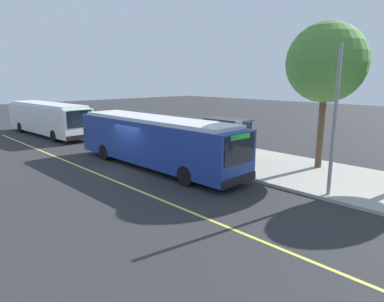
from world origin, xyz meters
TOP-DOWN VIEW (x-y plane):
  - ground_plane at (0.00, 0.00)m, footprint 120.00×120.00m
  - sidewalk_curb at (0.00, 6.00)m, footprint 44.00×6.40m
  - lane_stripe_center at (0.00, -2.20)m, footprint 36.00×0.14m
  - transit_bus_main at (0.87, 1.01)m, footprint 12.44×2.84m
  - transit_bus_second at (-15.04, 0.90)m, footprint 12.06×3.17m
  - bus_shelter at (2.31, 5.83)m, footprint 2.90×1.60m
  - waiting_bench at (2.72, 5.92)m, footprint 1.60×0.48m
  - route_sign_post at (4.90, 3.69)m, footprint 0.44×0.08m
  - pedestrian_commuter at (0.83, 4.85)m, footprint 0.24×0.40m
  - street_tree_upstreet at (7.75, 7.46)m, footprint 4.29×4.29m
  - utility_pole at (10.26, 3.33)m, footprint 0.16×0.16m

SIDE VIEW (x-z plane):
  - ground_plane at x=0.00m, z-range 0.00..0.00m
  - lane_stripe_center at x=0.00m, z-range 0.00..0.01m
  - sidewalk_curb at x=0.00m, z-range 0.00..0.15m
  - waiting_bench at x=2.72m, z-range 0.16..1.11m
  - pedestrian_commuter at x=0.83m, z-range 0.27..1.96m
  - transit_bus_second at x=-15.04m, z-range 0.14..3.09m
  - transit_bus_main at x=0.87m, z-range 0.14..3.09m
  - bus_shelter at x=2.31m, z-range 0.68..3.16m
  - route_sign_post at x=4.90m, z-range 0.56..3.36m
  - utility_pole at x=10.26m, z-range 0.15..6.55m
  - street_tree_upstreet at x=7.75m, z-range 1.96..9.93m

